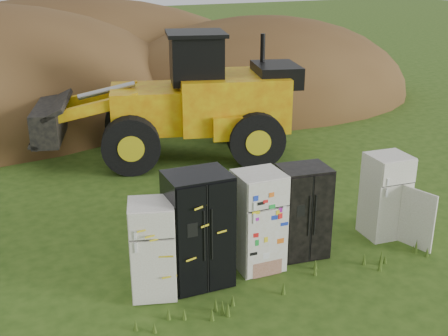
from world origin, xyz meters
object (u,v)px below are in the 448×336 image
at_px(fridge_leftmost, 153,249).
at_px(fridge_sticker, 258,221).
at_px(fridge_black_side, 198,229).
at_px(fridge_dark_mid, 303,211).
at_px(fridge_open_door, 385,196).
at_px(wheel_loader, 165,97).

xyz_separation_m(fridge_leftmost, fridge_sticker, (1.98, -0.01, 0.09)).
xyz_separation_m(fridge_black_side, fridge_dark_mid, (2.14, 0.05, -0.13)).
distance_m(fridge_sticker, fridge_open_door, 2.90).
distance_m(fridge_dark_mid, wheel_loader, 6.43).
distance_m(fridge_black_side, fridge_open_door, 4.07).
bearing_deg(fridge_open_door, fridge_sticker, -173.57).
distance_m(fridge_dark_mid, fridge_open_door, 1.92).
xyz_separation_m(fridge_sticker, fridge_open_door, (2.90, -0.03, -0.06)).
bearing_deg(wheel_loader, fridge_black_side, -88.59).
bearing_deg(fridge_black_side, fridge_dark_mid, 4.63).
relative_size(fridge_sticker, fridge_open_door, 1.07).
xyz_separation_m(fridge_leftmost, fridge_black_side, (0.82, -0.00, 0.18)).
xyz_separation_m(fridge_black_side, fridge_sticker, (1.17, -0.01, -0.09)).
xyz_separation_m(fridge_open_door, wheel_loader, (-2.18, 6.44, 0.89)).
relative_size(fridge_sticker, wheel_loader, 0.25).
bearing_deg(fridge_leftmost, fridge_dark_mid, 19.77).
distance_m(fridge_leftmost, wheel_loader, 7.01).
bearing_deg(fridge_open_door, fridge_black_side, -173.50).
distance_m(fridge_open_door, wheel_loader, 6.86).
height_order(fridge_leftmost, fridge_dark_mid, fridge_dark_mid).
height_order(fridge_black_side, wheel_loader, wheel_loader).
relative_size(fridge_black_side, fridge_dark_mid, 1.15).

